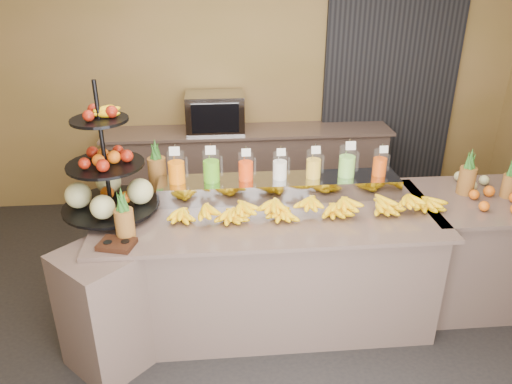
{
  "coord_description": "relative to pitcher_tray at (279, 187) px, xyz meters",
  "views": [
    {
      "loc": [
        -0.38,
        -2.9,
        2.62
      ],
      "look_at": [
        -0.09,
        0.3,
        1.1
      ],
      "focal_mm": 35.0,
      "sensor_mm": 36.0,
      "label": 1
    }
  ],
  "objects": [
    {
      "name": "ground",
      "position": [
        -0.12,
        -0.58,
        -1.01
      ],
      "size": [
        6.0,
        6.0,
        0.0
      ],
      "primitive_type": "plane",
      "color": "black",
      "rests_on": "ground"
    },
    {
      "name": "room_envelope",
      "position": [
        0.07,
        0.21,
        0.87
      ],
      "size": [
        6.04,
        5.02,
        2.82
      ],
      "color": "olive",
      "rests_on": "ground"
    },
    {
      "name": "buffet_counter",
      "position": [
        -0.23,
        -0.32,
        -0.54
      ],
      "size": [
        2.75,
        1.25,
        0.93
      ],
      "color": "gray",
      "rests_on": "ground"
    },
    {
      "name": "right_counter",
      "position": [
        1.58,
        -0.18,
        -0.54
      ],
      "size": [
        1.08,
        0.88,
        0.93
      ],
      "color": "gray",
      "rests_on": "ground"
    },
    {
      "name": "back_ledge",
      "position": [
        -0.12,
        1.67,
        -0.54
      ],
      "size": [
        3.1,
        0.55,
        0.93
      ],
      "color": "gray",
      "rests_on": "ground"
    },
    {
      "name": "pitcher_tray",
      "position": [
        0.0,
        0.0,
        0.0
      ],
      "size": [
        1.85,
        0.3,
        0.15
      ],
      "primitive_type": "cube",
      "color": "gray",
      "rests_on": "buffet_counter"
    },
    {
      "name": "juice_pitcher_orange_a",
      "position": [
        -0.78,
        -0.0,
        0.18
      ],
      "size": [
        0.13,
        0.13,
        0.31
      ],
      "color": "silver",
      "rests_on": "pitcher_tray"
    },
    {
      "name": "juice_pitcher_green",
      "position": [
        -0.52,
        -0.0,
        0.18
      ],
      "size": [
        0.13,
        0.13,
        0.31
      ],
      "color": "silver",
      "rests_on": "pitcher_tray"
    },
    {
      "name": "juice_pitcher_orange_b",
      "position": [
        -0.26,
        -0.0,
        0.17
      ],
      "size": [
        0.12,
        0.12,
        0.28
      ],
      "color": "silver",
      "rests_on": "pitcher_tray"
    },
    {
      "name": "juice_pitcher_milk",
      "position": [
        -0.0,
        -0.0,
        0.17
      ],
      "size": [
        0.11,
        0.12,
        0.27
      ],
      "color": "silver",
      "rests_on": "pitcher_tray"
    },
    {
      "name": "juice_pitcher_lemon",
      "position": [
        0.26,
        -0.0,
        0.17
      ],
      "size": [
        0.12,
        0.12,
        0.28
      ],
      "color": "silver",
      "rests_on": "pitcher_tray"
    },
    {
      "name": "juice_pitcher_lime",
      "position": [
        0.52,
        -0.0,
        0.18
      ],
      "size": [
        0.13,
        0.13,
        0.32
      ],
      "color": "silver",
      "rests_on": "pitcher_tray"
    },
    {
      "name": "juice_pitcher_orange_c",
      "position": [
        0.78,
        -0.0,
        0.17
      ],
      "size": [
        0.11,
        0.11,
        0.27
      ],
      "color": "silver",
      "rests_on": "pitcher_tray"
    },
    {
      "name": "banana_heap",
      "position": [
        0.18,
        -0.31,
        0.01
      ],
      "size": [
        2.07,
        0.19,
        0.17
      ],
      "color": "#FFE70C",
      "rests_on": "buffet_counter"
    },
    {
      "name": "fruit_stand",
      "position": [
        -1.21,
        -0.17,
        0.17
      ],
      "size": [
        0.76,
        0.76,
        0.97
      ],
      "rotation": [
        0.0,
        0.0,
        -0.1
      ],
      "color": "black",
      "rests_on": "buffet_counter"
    },
    {
      "name": "condiment_caddy",
      "position": [
        -1.14,
        -0.65,
        -0.06
      ],
      "size": [
        0.26,
        0.22,
        0.03
      ],
      "primitive_type": "cube",
      "rotation": [
        0.0,
        0.0,
        -0.28
      ],
      "color": "black",
      "rests_on": "buffet_counter"
    },
    {
      "name": "pineapple_left_a",
      "position": [
        -1.1,
        -0.55,
        0.06
      ],
      "size": [
        0.13,
        0.13,
        0.37
      ],
      "rotation": [
        0.0,
        0.0,
        -0.31
      ],
      "color": "brown",
      "rests_on": "buffet_counter"
    },
    {
      "name": "pineapple_left_b",
      "position": [
        -0.95,
        0.21,
        0.09
      ],
      "size": [
        0.14,
        0.14,
        0.43
      ],
      "rotation": [
        0.0,
        0.0,
        -0.35
      ],
      "color": "brown",
      "rests_on": "buffet_counter"
    },
    {
      "name": "right_fruit_pile",
      "position": [
        1.6,
        -0.22,
        -0.01
      ],
      "size": [
        0.41,
        0.39,
        0.22
      ],
      "color": "brown",
      "rests_on": "right_counter"
    },
    {
      "name": "oven_warmer",
      "position": [
        -0.47,
        1.67,
        0.13
      ],
      "size": [
        0.61,
        0.43,
        0.4
      ],
      "primitive_type": "cube",
      "rotation": [
        0.0,
        0.0,
        -0.0
      ],
      "color": "gray",
      "rests_on": "back_ledge"
    }
  ]
}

